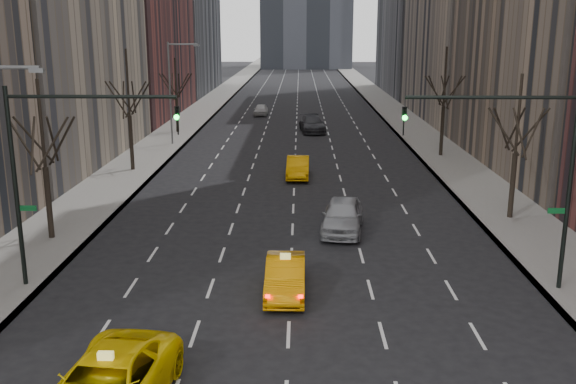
{
  "coord_description": "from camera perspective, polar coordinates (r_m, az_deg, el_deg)",
  "views": [
    {
      "loc": [
        0.35,
        -12.22,
        10.22
      ],
      "look_at": [
        -0.13,
        14.2,
        3.5
      ],
      "focal_mm": 40.0,
      "sensor_mm": 36.0,
      "label": 1
    }
  ],
  "objects": [
    {
      "name": "sidewalk_left",
      "position": [
        83.8,
        -7.67,
        7.19
      ],
      "size": [
        4.5,
        320.0,
        0.15
      ],
      "primitive_type": "cube",
      "color": "slate",
      "rests_on": "ground"
    },
    {
      "name": "sidewalk_right",
      "position": [
        83.7,
        9.28,
        7.12
      ],
      "size": [
        4.5,
        320.0,
        0.15
      ],
      "primitive_type": "cube",
      "color": "slate",
      "rests_on": "ground"
    },
    {
      "name": "tree_lw_b",
      "position": [
        33.29,
        -20.77,
        2.07
      ],
      "size": [
        3.36,
        3.5,
        7.82
      ],
      "color": "black",
      "rests_on": "ground"
    },
    {
      "name": "tree_lw_c",
      "position": [
        48.24,
        -13.89,
        6.49
      ],
      "size": [
        3.36,
        3.5,
        8.74
      ],
      "color": "black",
      "rests_on": "ground"
    },
    {
      "name": "tree_lw_d",
      "position": [
        65.74,
        -9.89,
        8.24
      ],
      "size": [
        3.36,
        3.5,
        7.36
      ],
      "color": "black",
      "rests_on": "ground"
    },
    {
      "name": "tree_rw_b",
      "position": [
        36.73,
        19.55,
        3.25
      ],
      "size": [
        3.36,
        3.5,
        7.82
      ],
      "color": "black",
      "rests_on": "ground"
    },
    {
      "name": "tree_rw_c",
      "position": [
        53.86,
        13.64,
        7.28
      ],
      "size": [
        3.36,
        3.5,
        8.74
      ],
      "color": "black",
      "rests_on": "ground"
    },
    {
      "name": "traffic_mast_left",
      "position": [
        26.43,
        -19.97,
        3.09
      ],
      "size": [
        6.69,
        0.39,
        8.0
      ],
      "color": "black",
      "rests_on": "ground"
    },
    {
      "name": "traffic_mast_right",
      "position": [
        26.19,
        20.59,
        2.94
      ],
      "size": [
        6.69,
        0.39,
        8.0
      ],
      "color": "black",
      "rests_on": "ground"
    },
    {
      "name": "streetlight_far",
      "position": [
        58.49,
        -10.13,
        9.54
      ],
      "size": [
        2.83,
        0.22,
        9.0
      ],
      "color": "slate",
      "rests_on": "ground"
    },
    {
      "name": "taxi_sedan",
      "position": [
        25.6,
        -0.23,
        -7.49
      ],
      "size": [
        1.56,
        4.42,
        1.46
      ],
      "primitive_type": "imported",
      "rotation": [
        0.0,
        0.0,
        -0.0
      ],
      "color": "orange",
      "rests_on": "ground"
    },
    {
      "name": "silver_sedan_ahead",
      "position": [
        33.33,
        4.87,
        -2.09
      ],
      "size": [
        2.67,
        5.27,
        1.72
      ],
      "primitive_type": "imported",
      "rotation": [
        0.0,
        0.0,
        -0.13
      ],
      "color": "gray",
      "rests_on": "ground"
    },
    {
      "name": "far_taxi",
      "position": [
        45.43,
        0.88,
        2.22
      ],
      "size": [
        1.65,
        4.51,
        1.48
      ],
      "primitive_type": "imported",
      "rotation": [
        0.0,
        0.0,
        -0.02
      ],
      "color": "#EF9E05",
      "rests_on": "ground"
    },
    {
      "name": "far_suv_grey",
      "position": [
        65.91,
        2.16,
        6.06
      ],
      "size": [
        2.89,
        5.88,
        1.65
      ],
      "primitive_type": "imported",
      "rotation": [
        0.0,
        0.0,
        0.11
      ],
      "color": "#2C2D31",
      "rests_on": "ground"
    },
    {
      "name": "far_car_white",
      "position": [
        79.0,
        -2.42,
        7.31
      ],
      "size": [
        1.69,
        3.99,
        1.34
      ],
      "primitive_type": "imported",
      "rotation": [
        0.0,
        0.0,
        -0.03
      ],
      "color": "beige",
      "rests_on": "ground"
    }
  ]
}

